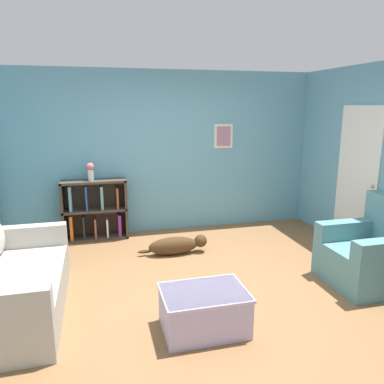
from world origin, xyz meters
name	(u,v)px	position (x,y,z in m)	size (l,w,h in m)	color
ground_plane	(201,289)	(0.00, 0.00, 0.00)	(14.00, 14.00, 0.00)	brown
wall_back	(164,152)	(0.00, 2.25, 1.30)	(5.60, 0.13, 2.60)	#609EB7
couch	(6,286)	(-2.00, -0.02, 0.31)	(0.92, 1.83, 0.84)	#ADA89E
bookshelf	(95,210)	(-1.14, 2.05, 0.45)	(0.98, 0.30, 0.93)	#42382D
recliner_chair	(372,254)	(1.97, -0.33, 0.36)	(0.88, 0.86, 1.01)	slate
coffee_table	(204,309)	(-0.19, -0.77, 0.21)	(0.78, 0.56, 0.39)	#ADA3CC
dog	(177,245)	(-0.04, 1.09, 0.13)	(0.99, 0.23, 0.25)	#472D19
vase	(90,171)	(-1.17, 2.03, 1.09)	(0.11, 0.11, 0.27)	silver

